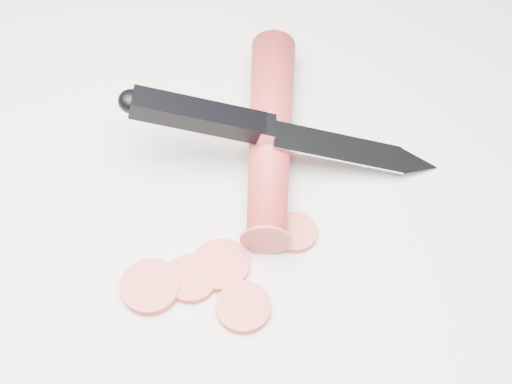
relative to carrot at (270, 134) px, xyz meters
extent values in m
plane|color=beige|center=(-0.05, -0.04, -0.02)|extent=(2.40, 2.40, 0.00)
cylinder|color=red|center=(0.00, 0.00, 0.00)|extent=(0.07, 0.19, 0.03)
cylinder|color=#C84039|center=(-0.10, -0.10, -0.01)|extent=(0.04, 0.04, 0.01)
cylinder|color=#C84039|center=(-0.05, -0.10, -0.02)|extent=(0.04, 0.04, 0.01)
cylinder|color=#C84039|center=(0.00, -0.08, -0.02)|extent=(0.03, 0.03, 0.01)
cylinder|color=#C84039|center=(-0.04, -0.13, -0.02)|extent=(0.04, 0.04, 0.01)
cylinder|color=#C84039|center=(-0.08, -0.10, -0.02)|extent=(0.03, 0.03, 0.01)
cylinder|color=#C84039|center=(-0.07, -0.10, -0.02)|extent=(0.04, 0.04, 0.01)
camera|label=1|loc=(-0.07, -0.33, 0.42)|focal=50.00mm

